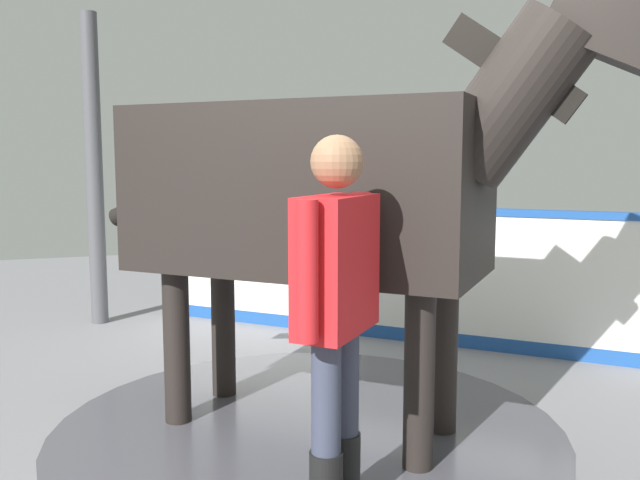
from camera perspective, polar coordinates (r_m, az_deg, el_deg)
The scene contains 6 objects.
ground_plane at distance 4.10m, azimuth -2.06°, elevation -16.35°, with size 16.00×16.00×0.02m, color gray.
wet_patch at distance 4.23m, azimuth -1.02°, elevation -15.42°, with size 3.06×3.06×0.00m, color #4C4C54.
barrier_wall at distance 5.97m, azimuth 7.62°, elevation -3.29°, with size 3.65×3.38×1.20m.
roof_post_far at distance 6.85m, azimuth -18.59°, elevation 5.54°, with size 0.16×0.16×2.97m, color #4C4C51.
horse at distance 3.87m, azimuth 0.57°, elevation 4.53°, with size 2.61×2.44×2.54m.
handler at distance 2.96m, azimuth 1.41°, elevation -5.12°, with size 0.50×0.53×1.71m.
Camera 1 is at (-1.06, -3.62, 1.61)m, focal length 37.76 mm.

